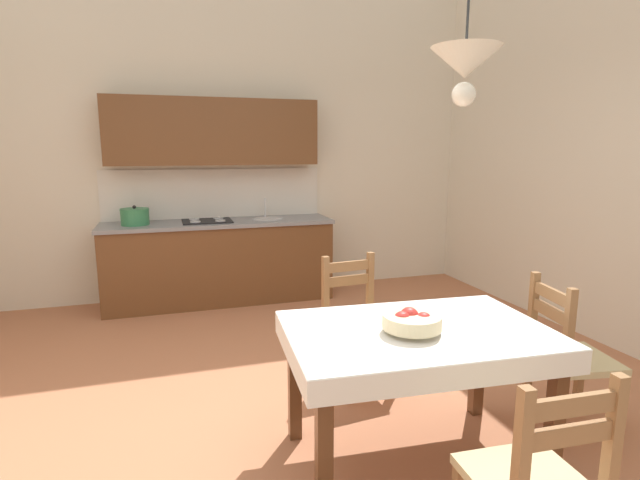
{
  "coord_description": "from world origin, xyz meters",
  "views": [
    {
      "loc": [
        -0.71,
        -2.76,
        1.67
      ],
      "look_at": [
        0.34,
        0.58,
        1.02
      ],
      "focal_mm": 27.71,
      "sensor_mm": 36.0,
      "label": 1
    }
  ],
  "objects_px": {
    "fruit_bowl": "(412,321)",
    "pendant_lamp": "(465,65)",
    "dining_chair_kitchen_side": "(356,326)",
    "dining_chair_window_side": "(568,358)",
    "dining_table": "(416,352)",
    "kitchen_cabinetry": "(218,225)"
  },
  "relations": [
    {
      "from": "pendant_lamp",
      "to": "fruit_bowl",
      "type": "bearing_deg",
      "value": 152.74
    },
    {
      "from": "dining_table",
      "to": "pendant_lamp",
      "type": "distance_m",
      "value": 1.44
    },
    {
      "from": "dining_chair_window_side",
      "to": "pendant_lamp",
      "type": "bearing_deg",
      "value": -170.53
    },
    {
      "from": "dining_table",
      "to": "pendant_lamp",
      "type": "relative_size",
      "value": 1.77
    },
    {
      "from": "kitchen_cabinetry",
      "to": "pendant_lamp",
      "type": "bearing_deg",
      "value": -76.76
    },
    {
      "from": "dining_chair_kitchen_side",
      "to": "fruit_bowl",
      "type": "xyz_separation_m",
      "value": [
        -0.09,
        -0.95,
        0.37
      ]
    },
    {
      "from": "dining_table",
      "to": "dining_chair_kitchen_side",
      "type": "bearing_deg",
      "value": 88.33
    },
    {
      "from": "fruit_bowl",
      "to": "pendant_lamp",
      "type": "bearing_deg",
      "value": -27.26
    },
    {
      "from": "dining_table",
      "to": "dining_chair_kitchen_side",
      "type": "relative_size",
      "value": 1.53
    },
    {
      "from": "kitchen_cabinetry",
      "to": "dining_chair_kitchen_side",
      "type": "distance_m",
      "value": 2.48
    },
    {
      "from": "dining_chair_kitchen_side",
      "to": "dining_chair_window_side",
      "type": "distance_m",
      "value": 1.34
    },
    {
      "from": "pendant_lamp",
      "to": "dining_table",
      "type": "bearing_deg",
      "value": 131.34
    },
    {
      "from": "dining_chair_kitchen_side",
      "to": "pendant_lamp",
      "type": "relative_size",
      "value": 1.16
    },
    {
      "from": "dining_table",
      "to": "dining_chair_kitchen_side",
      "type": "xyz_separation_m",
      "value": [
        0.03,
        0.91,
        -0.18
      ]
    },
    {
      "from": "dining_chair_kitchen_side",
      "to": "fruit_bowl",
      "type": "height_order",
      "value": "dining_chair_kitchen_side"
    },
    {
      "from": "fruit_bowl",
      "to": "kitchen_cabinetry",
      "type": "bearing_deg",
      "value": 100.66
    },
    {
      "from": "dining_chair_kitchen_side",
      "to": "dining_chair_window_side",
      "type": "xyz_separation_m",
      "value": [
        1.0,
        -0.89,
        0.0
      ]
    },
    {
      "from": "dining_chair_kitchen_side",
      "to": "dining_table",
      "type": "bearing_deg",
      "value": -91.67
    },
    {
      "from": "kitchen_cabinetry",
      "to": "dining_chair_window_side",
      "type": "height_order",
      "value": "kitchen_cabinetry"
    },
    {
      "from": "dining_chair_window_side",
      "to": "fruit_bowl",
      "type": "xyz_separation_m",
      "value": [
        -1.09,
        -0.06,
        0.37
      ]
    },
    {
      "from": "dining_chair_window_side",
      "to": "fruit_bowl",
      "type": "relative_size",
      "value": 3.1
    },
    {
      "from": "kitchen_cabinetry",
      "to": "pendant_lamp",
      "type": "distance_m",
      "value": 3.68
    }
  ]
}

